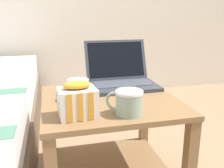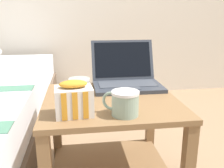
{
  "view_description": "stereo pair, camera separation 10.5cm",
  "coord_description": "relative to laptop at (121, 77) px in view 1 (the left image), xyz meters",
  "views": [
    {
      "loc": [
        -0.25,
        -1.03,
        0.86
      ],
      "look_at": [
        0.0,
        -0.04,
        0.57
      ],
      "focal_mm": 40.0,
      "sensor_mm": 36.0,
      "label": 1
    },
    {
      "loc": [
        -0.14,
        -1.05,
        0.86
      ],
      "look_at": [
        0.0,
        -0.04,
        0.57
      ],
      "focal_mm": 40.0,
      "sensor_mm": 36.0,
      "label": 2
    }
  ],
  "objects": [
    {
      "name": "bedside_table",
      "position": [
        -0.11,
        -0.2,
        -0.22
      ],
      "size": [
        0.59,
        0.56,
        0.49
      ],
      "color": "olive",
      "rests_on": "ground_plane"
    },
    {
      "name": "mug_front_left",
      "position": [
        -0.25,
        -0.19,
        0.01
      ],
      "size": [
        0.09,
        0.13,
        0.1
      ],
      "color": "#8CA593",
      "rests_on": "bedside_table"
    },
    {
      "name": "cell_phone",
      "position": [
        -0.28,
        -0.04,
        -0.04
      ],
      "size": [
        0.12,
        0.17,
        0.01
      ],
      "color": "black",
      "rests_on": "bedside_table"
    },
    {
      "name": "snack_bag",
      "position": [
        -0.27,
        -0.36,
        0.01
      ],
      "size": [
        0.15,
        0.12,
        0.13
      ],
      "color": "silver",
      "rests_on": "bedside_table"
    },
    {
      "name": "laptop",
      "position": [
        0.0,
        0.0,
        0.0
      ],
      "size": [
        0.34,
        0.31,
        0.22
      ],
      "color": "#333842",
      "rests_on": "bedside_table"
    },
    {
      "name": "mug_front_right",
      "position": [
        -0.08,
        -0.39,
        0.01
      ],
      "size": [
        0.14,
        0.1,
        0.09
      ],
      "color": "#8CA593",
      "rests_on": "bedside_table"
    }
  ]
}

